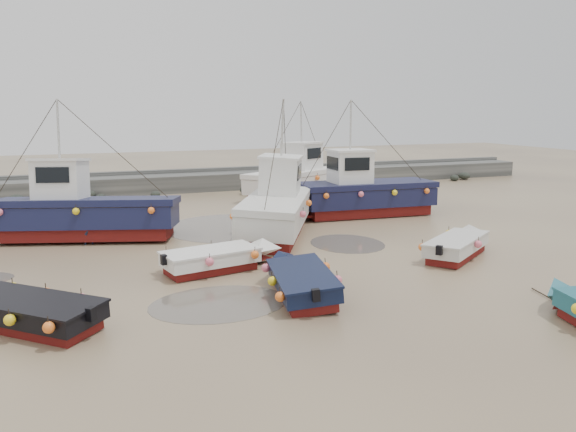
% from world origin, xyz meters
% --- Properties ---
extents(ground, '(120.00, 120.00, 0.00)m').
position_xyz_m(ground, '(0.00, 0.00, 0.00)').
color(ground, tan).
rests_on(ground, ground).
extents(seawall, '(60.00, 4.92, 1.50)m').
position_xyz_m(seawall, '(0.05, 21.99, 0.63)').
color(seawall, slate).
rests_on(seawall, ground).
extents(puddle_a, '(4.27, 4.27, 0.01)m').
position_xyz_m(puddle_a, '(-2.07, -1.62, 0.00)').
color(puddle_a, '#5B5349').
rests_on(puddle_a, ground).
extents(puddle_b, '(3.16, 3.16, 0.01)m').
position_xyz_m(puddle_b, '(5.07, 3.79, 0.00)').
color(puddle_b, '#5B5349').
rests_on(puddle_b, ground).
extents(puddle_d, '(6.83, 6.83, 0.01)m').
position_xyz_m(puddle_d, '(1.34, 8.90, 0.00)').
color(puddle_d, '#5B5349').
rests_on(puddle_d, ground).
extents(dinghy_1, '(2.66, 6.09, 1.43)m').
position_xyz_m(dinghy_1, '(0.63, -1.63, 0.55)').
color(dinghy_1, maroon).
rests_on(dinghy_1, ground).
extents(dinghy_3, '(5.41, 3.95, 1.43)m').
position_xyz_m(dinghy_3, '(8.31, 0.29, 0.55)').
color(dinghy_3, maroon).
rests_on(dinghy_3, ground).
extents(dinghy_4, '(5.19, 5.01, 1.43)m').
position_xyz_m(dinghy_4, '(-7.53, -1.44, 0.54)').
color(dinghy_4, maroon).
rests_on(dinghy_4, ground).
extents(dinghy_5, '(5.66, 2.34, 1.43)m').
position_xyz_m(dinghy_5, '(-1.15, 1.79, 0.55)').
color(dinghy_5, maroon).
rests_on(dinghy_5, ground).
extents(cabin_boat_0, '(11.15, 5.50, 6.22)m').
position_xyz_m(cabin_boat_0, '(-6.10, 8.98, 1.30)').
color(cabin_boat_0, maroon).
rests_on(cabin_boat_0, ground).
extents(cabin_boat_1, '(6.31, 9.90, 6.22)m').
position_xyz_m(cabin_boat_1, '(2.91, 6.80, 1.32)').
color(cabin_boat_1, maroon).
rests_on(cabin_boat_1, ground).
extents(cabin_boat_2, '(10.65, 3.52, 6.22)m').
position_xyz_m(cabin_boat_2, '(8.43, 9.35, 1.32)').
color(cabin_boat_2, maroon).
rests_on(cabin_boat_2, ground).
extents(cabin_boat_3, '(9.45, 6.46, 6.22)m').
position_xyz_m(cabin_boat_3, '(7.97, 16.22, 1.34)').
color(cabin_boat_3, maroon).
rests_on(cabin_boat_3, ground).
extents(person, '(0.63, 0.46, 1.61)m').
position_xyz_m(person, '(-5.48, 7.76, 0.00)').
color(person, '#19213A').
rests_on(person, ground).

